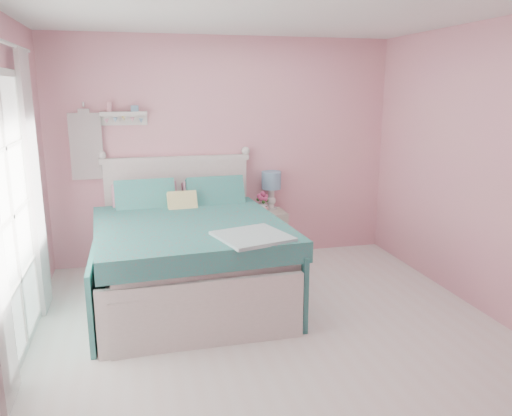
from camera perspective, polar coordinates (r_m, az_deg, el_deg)
name	(u,v)px	position (r m, az deg, el deg)	size (l,w,h in m)	color
floor	(278,343)	(4.19, 2.55, -15.18)	(4.50, 4.50, 0.00)	silver
room_shell	(280,148)	(3.71, 2.80, 6.85)	(4.50, 4.50, 4.50)	pink
bed	(188,255)	(4.97, -7.74, -5.35)	(1.82, 2.22, 1.26)	silver
nightstand	(267,235)	(6.00, 1.29, -3.11)	(0.41, 0.41, 0.60)	beige
table_lamp	(271,183)	(5.96, 1.76, 2.87)	(0.23, 0.23, 0.46)	white
vase	(263,206)	(5.88, 0.78, 0.23)	(0.14, 0.14, 0.14)	silver
teacup	(264,210)	(5.79, 0.88, -0.25)	(0.11, 0.11, 0.09)	pink
roses	(263,197)	(5.85, 0.77, 1.29)	(0.14, 0.11, 0.12)	#C24277
wall_shelf	(124,115)	(5.73, -14.91, 10.25)	(0.50, 0.15, 0.25)	silver
hanging_dress	(86,147)	(5.76, -18.82, 6.66)	(0.34, 0.03, 0.72)	white
french_door	(11,218)	(4.14, -26.22, -1.00)	(0.04, 1.32, 2.16)	silver
curtain_far	(35,185)	(4.82, -23.97, 2.38)	(0.04, 0.40, 2.32)	white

